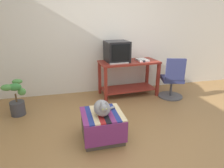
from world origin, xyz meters
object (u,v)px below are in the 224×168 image
object	(u,v)px
stapler	(143,61)
keyboard	(118,63)
cat	(102,108)
potted_plant	(16,100)
book	(142,60)
ottoman_with_blanket	(102,126)
tv_monitor	(117,52)
desk	(129,72)
office_chair	(172,81)

from	to	relation	value
stapler	keyboard	bearing A→B (deg)	132.82
cat	potted_plant	distance (m)	1.74
book	potted_plant	size ratio (longest dim) A/B	0.45
ottoman_with_blanket	tv_monitor	bearing A→B (deg)	67.64
desk	cat	distance (m)	1.79
desk	ottoman_with_blanket	size ratio (longest dim) A/B	2.26
book	stapler	bearing A→B (deg)	-112.13
tv_monitor	book	world-z (taller)	tv_monitor
stapler	tv_monitor	bearing A→B (deg)	111.53
potted_plant	office_chair	world-z (taller)	office_chair
desk	potted_plant	bearing A→B (deg)	-172.37
keyboard	tv_monitor	bearing A→B (deg)	80.40
stapler	ottoman_with_blanket	bearing A→B (deg)	-176.93
keyboard	office_chair	bearing A→B (deg)	-17.05
desk	book	world-z (taller)	book
keyboard	office_chair	world-z (taller)	office_chair
ottoman_with_blanket	cat	size ratio (longest dim) A/B	1.68
book	ottoman_with_blanket	bearing A→B (deg)	-132.52
keyboard	book	size ratio (longest dim) A/B	1.37
book	desk	bearing A→B (deg)	171.30
desk	book	bearing A→B (deg)	-8.49
cat	book	bearing A→B (deg)	51.58
keyboard	desk	bearing A→B (deg)	24.20
potted_plant	stapler	bearing A→B (deg)	6.54
desk	stapler	xyz separation A→B (m)	(0.25, -0.15, 0.27)
tv_monitor	ottoman_with_blanket	world-z (taller)	tv_monitor
cat	stapler	distance (m)	1.83
desk	cat	xyz separation A→B (m)	(-0.90, -1.54, -0.01)
tv_monitor	cat	world-z (taller)	tv_monitor
ottoman_with_blanket	office_chair	size ratio (longest dim) A/B	0.64
cat	potted_plant	bearing A→B (deg)	139.63
stapler	desk	bearing A→B (deg)	102.06
stapler	potted_plant	bearing A→B (deg)	139.94
ottoman_with_blanket	cat	bearing A→B (deg)	-94.64
book	ottoman_with_blanket	size ratio (longest dim) A/B	0.51
book	potted_plant	bearing A→B (deg)	-174.42
keyboard	potted_plant	world-z (taller)	keyboard
book	office_chair	bearing A→B (deg)	-38.29
tv_monitor	cat	bearing A→B (deg)	-115.41
office_chair	desk	bearing A→B (deg)	-8.60
ottoman_with_blanket	keyboard	bearing A→B (deg)	65.43
office_chair	ottoman_with_blanket	bearing A→B (deg)	49.23
keyboard	book	distance (m)	0.58
book	stapler	world-z (taller)	stapler
potted_plant	office_chair	distance (m)	3.06
book	cat	world-z (taller)	book
desk	ottoman_with_blanket	bearing A→B (deg)	-124.26
stapler	cat	bearing A→B (deg)	-176.13
cat	office_chair	bearing A→B (deg)	32.79
tv_monitor	potted_plant	bearing A→B (deg)	-169.57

